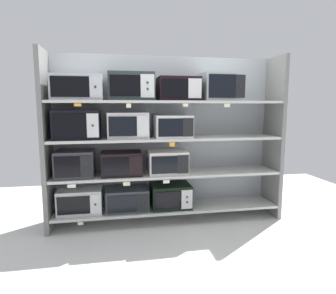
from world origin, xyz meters
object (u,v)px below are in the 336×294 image
at_px(microwave_2, 170,195).
at_px(microwave_10, 131,87).
at_px(microwave_3, 75,164).
at_px(microwave_9, 78,88).
at_px(microwave_6, 77,125).
at_px(microwave_5, 167,162).
at_px(microwave_4, 122,163).
at_px(microwave_12, 221,87).
at_px(microwave_7, 128,125).
at_px(microwave_8, 172,126).
at_px(microwave_0, 80,201).
at_px(microwave_1, 127,199).
at_px(microwave_11, 178,89).

height_order(microwave_2, microwave_10, microwave_10).
height_order(microwave_3, microwave_9, microwave_9).
bearing_deg(microwave_6, microwave_5, 0.01).
bearing_deg(microwave_3, microwave_4, 0.03).
bearing_deg(microwave_12, microwave_9, 180.00).
xyz_separation_m(microwave_7, microwave_8, (0.54, -0.00, -0.02)).
relative_size(microwave_3, microwave_8, 0.99).
bearing_deg(microwave_0, microwave_6, -5.32).
height_order(microwave_2, microwave_3, microwave_3).
bearing_deg(microwave_1, microwave_3, -179.99).
bearing_deg(microwave_11, microwave_7, -180.00).
bearing_deg(microwave_4, microwave_10, -0.03).
relative_size(microwave_3, microwave_10, 0.82).
distance_m(microwave_2, microwave_7, 1.03).
height_order(microwave_0, microwave_11, microwave_11).
bearing_deg(microwave_0, microwave_10, 0.00).
height_order(microwave_6, microwave_10, microwave_10).
distance_m(microwave_6, microwave_10, 0.76).
distance_m(microwave_0, microwave_8, 1.41).
height_order(microwave_1, microwave_2, microwave_2).
height_order(microwave_0, microwave_2, microwave_2).
distance_m(microwave_5, microwave_11, 0.89).
bearing_deg(microwave_5, microwave_7, 179.98).
height_order(microwave_0, microwave_9, microwave_9).
bearing_deg(microwave_4, microwave_9, -179.96).
relative_size(microwave_2, microwave_12, 1.02).
distance_m(microwave_1, microwave_2, 0.54).
relative_size(microwave_1, microwave_11, 1.03).
distance_m(microwave_9, microwave_11, 1.16).
height_order(microwave_1, microwave_3, microwave_3).
bearing_deg(microwave_5, microwave_1, -180.00).
xyz_separation_m(microwave_6, microwave_10, (0.62, 0.00, 0.44)).
bearing_deg(microwave_5, microwave_10, 179.98).
bearing_deg(microwave_4, microwave_12, -0.02).
distance_m(microwave_9, microwave_10, 0.60).
distance_m(microwave_6, microwave_11, 1.25).
height_order(microwave_11, microwave_12, microwave_12).
bearing_deg(microwave_11, microwave_4, 180.00).
xyz_separation_m(microwave_2, microwave_11, (0.09, 0.00, 1.32)).
relative_size(microwave_2, microwave_6, 0.94).
height_order(microwave_3, microwave_7, microwave_7).
xyz_separation_m(microwave_5, microwave_6, (-1.05, -0.00, 0.47)).
bearing_deg(microwave_9, microwave_12, -0.00).
xyz_separation_m(microwave_6, microwave_11, (1.18, 0.00, 0.41)).
bearing_deg(microwave_10, microwave_7, 179.98).
distance_m(microwave_0, microwave_10, 1.48).
xyz_separation_m(microwave_0, microwave_11, (1.19, 0.00, 1.32)).
xyz_separation_m(microwave_0, microwave_10, (0.62, 0.00, 1.34)).
bearing_deg(microwave_7, microwave_4, 179.97).
bearing_deg(microwave_0, microwave_2, -0.00).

